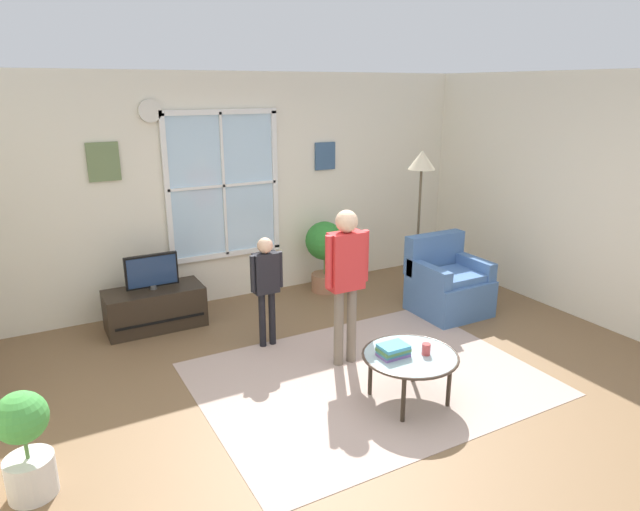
% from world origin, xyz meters
% --- Properties ---
extents(ground_plane, '(6.58, 6.08, 0.02)m').
position_xyz_m(ground_plane, '(0.00, 0.00, -0.01)').
color(ground_plane, brown).
extents(back_wall, '(5.98, 0.17, 2.66)m').
position_xyz_m(back_wall, '(-0.01, 2.80, 1.34)').
color(back_wall, silver).
rests_on(back_wall, ground_plane).
extents(side_wall_right, '(0.12, 5.48, 2.66)m').
position_xyz_m(side_wall_right, '(3.05, 0.00, 1.33)').
color(side_wall_right, silver).
rests_on(side_wall_right, ground_plane).
extents(area_rug, '(2.92, 2.23, 0.01)m').
position_xyz_m(area_rug, '(0.15, 0.24, 0.00)').
color(area_rug, tan).
rests_on(area_rug, ground_plane).
extents(tv_stand, '(1.02, 0.49, 0.44)m').
position_xyz_m(tv_stand, '(-1.24, 2.28, 0.22)').
color(tv_stand, '#2D2319').
rests_on(tv_stand, ground_plane).
extents(television, '(0.55, 0.08, 0.38)m').
position_xyz_m(television, '(-1.24, 2.28, 0.64)').
color(television, '#4C4C4C').
rests_on(television, tv_stand).
extents(armchair, '(0.76, 0.74, 0.87)m').
position_xyz_m(armchair, '(1.79, 1.10, 0.33)').
color(armchair, '#476B9E').
rests_on(armchair, ground_plane).
extents(coffee_table, '(0.79, 0.79, 0.42)m').
position_xyz_m(coffee_table, '(0.24, -0.21, 0.39)').
color(coffee_table, '#99B2B7').
rests_on(coffee_table, ground_plane).
extents(book_stack, '(0.24, 0.17, 0.10)m').
position_xyz_m(book_stack, '(0.11, -0.16, 0.47)').
color(book_stack, '#7A599E').
rests_on(book_stack, coffee_table).
extents(cup, '(0.07, 0.07, 0.10)m').
position_xyz_m(cup, '(0.36, -0.27, 0.46)').
color(cup, '#BF3F3F').
rests_on(cup, coffee_table).
extents(remote_near_books, '(0.08, 0.15, 0.02)m').
position_xyz_m(remote_near_books, '(0.15, -0.09, 0.43)').
color(remote_near_books, black).
rests_on(remote_near_books, coffee_table).
extents(person_black_shirt, '(0.34, 0.15, 1.12)m').
position_xyz_m(person_black_shirt, '(-0.36, 1.29, 0.70)').
color(person_black_shirt, black).
rests_on(person_black_shirt, ground_plane).
extents(person_red_shirt, '(0.44, 0.20, 1.47)m').
position_xyz_m(person_red_shirt, '(0.12, 0.60, 0.92)').
color(person_red_shirt, '#726656').
rests_on(person_red_shirt, ground_plane).
extents(potted_plant_by_window, '(0.48, 0.48, 0.90)m').
position_xyz_m(potted_plant_by_window, '(0.90, 2.38, 0.56)').
color(potted_plant_by_window, '#9E6B4C').
rests_on(potted_plant_by_window, ground_plane).
extents(potted_plant_corner, '(0.32, 0.32, 0.72)m').
position_xyz_m(potted_plant_corner, '(-2.54, 0.05, 0.38)').
color(potted_plant_corner, silver).
rests_on(potted_plant_corner, ground_plane).
extents(floor_lamp, '(0.32, 0.32, 1.78)m').
position_xyz_m(floor_lamp, '(1.85, 1.74, 1.49)').
color(floor_lamp, black).
rests_on(floor_lamp, ground_plane).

